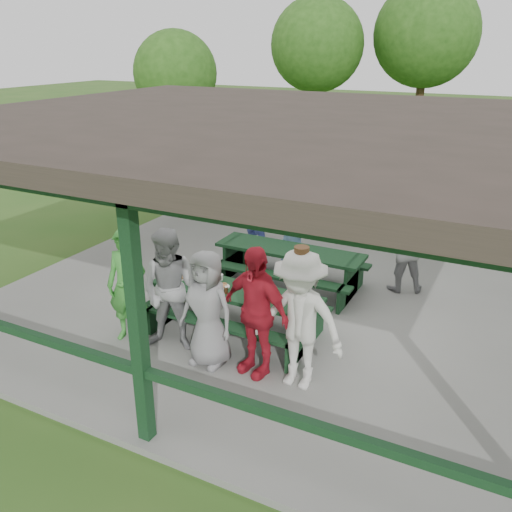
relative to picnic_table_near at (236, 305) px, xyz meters
The scene contains 19 objects.
ground 1.36m from the picnic_table_near, 78.19° to the left, with size 90.00×90.00×0.00m, color #2B551A.
concrete_slab 1.33m from the picnic_table_near, 78.19° to the left, with size 10.00×8.00×0.10m, color slate.
pavilion_structure 2.87m from the picnic_table_near, 78.19° to the left, with size 10.60×8.60×3.24m.
picnic_table_near is the anchor object (origin of this frame).
picnic_table_far 2.00m from the picnic_table_near, 89.11° to the left, with size 2.76×1.39×0.75m.
table_setting 0.36m from the picnic_table_near, ahead, with size 2.28×0.45×0.10m.
contestant_green 1.68m from the picnic_table_near, 146.46° to the right, with size 0.65×0.43×1.79m, color green.
contestant_grey_left 1.11m from the picnic_table_near, 127.58° to the right, with size 0.91×0.71×1.87m, color gray.
contestant_grey_mid 1.00m from the picnic_table_near, 86.09° to the right, with size 0.84×0.54×1.71m, color gray.
contestant_red 1.19m from the picnic_table_near, 46.96° to the right, with size 1.09×0.45×1.86m, color #B41A2A.
contestant_white_fedora 1.70m from the picnic_table_near, 30.58° to the right, with size 1.27×0.77×1.98m.
spectator_lblue 2.89m from the picnic_table_near, 95.55° to the left, with size 1.46×0.46×1.57m, color #99C8ED.
spectator_blue 3.64m from the picnic_table_near, 111.80° to the left, with size 0.60×0.40×1.66m, color #3D4CA0.
spectator_grey 3.42m from the picnic_table_near, 55.40° to the left, with size 0.82×0.64×1.68m, color gray.
pickup_truck 11.27m from the picnic_table_near, 74.42° to the left, with size 2.49×5.41×1.50m, color silver.
farm_trailer 10.47m from the picnic_table_near, 108.17° to the left, with size 3.51×2.15×1.22m.
tree_far_left 18.14m from the picnic_table_near, 107.41° to the left, with size 4.01×4.01×6.27m.
tree_left 19.15m from the picnic_table_near, 93.32° to the left, with size 4.41×4.41×6.89m.
tree_edge_left 14.24m from the picnic_table_near, 128.12° to the left, with size 3.11×3.11×4.86m.
Camera 1 is at (3.45, -7.78, 4.41)m, focal length 38.00 mm.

